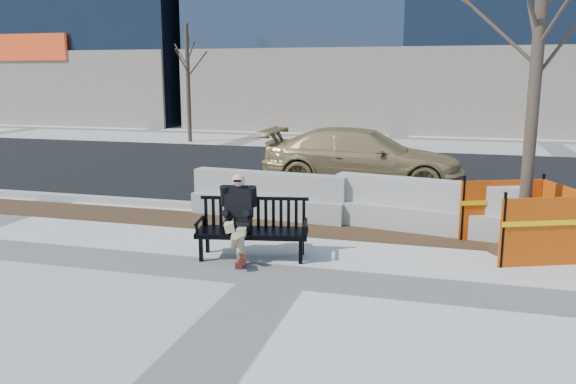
# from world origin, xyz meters

# --- Properties ---
(ground) EXTENTS (120.00, 120.00, 0.00)m
(ground) POSITION_xyz_m (0.00, 0.00, 0.00)
(ground) COLOR beige
(ground) RESTS_ON ground
(mulch_strip) EXTENTS (40.00, 1.20, 0.02)m
(mulch_strip) POSITION_xyz_m (0.00, 2.60, 0.00)
(mulch_strip) COLOR #47301C
(mulch_strip) RESTS_ON ground
(asphalt_street) EXTENTS (60.00, 10.40, 0.01)m
(asphalt_street) POSITION_xyz_m (0.00, 8.80, 0.00)
(asphalt_street) COLOR black
(asphalt_street) RESTS_ON ground
(curb) EXTENTS (60.00, 0.25, 0.12)m
(curb) POSITION_xyz_m (0.00, 3.55, 0.06)
(curb) COLOR #9E9B93
(curb) RESTS_ON ground
(bench) EXTENTS (1.82, 0.94, 0.92)m
(bench) POSITION_xyz_m (-0.61, 0.67, 0.00)
(bench) COLOR black
(bench) RESTS_ON ground
(seated_man) EXTENTS (0.71, 1.01, 1.29)m
(seated_man) POSITION_xyz_m (-0.84, 0.67, 0.00)
(seated_man) COLOR black
(seated_man) RESTS_ON ground
(tree_fence) EXTENTS (2.95, 2.95, 5.65)m
(tree_fence) POSITION_xyz_m (3.42, 2.13, 0.00)
(tree_fence) COLOR #FB5C0D
(tree_fence) RESTS_ON ground
(sedan) EXTENTS (5.02, 2.06, 1.46)m
(sedan) POSITION_xyz_m (0.15, 6.97, 0.00)
(sedan) COLOR #A58A55
(sedan) RESTS_ON ground
(jersey_barrier_left) EXTENTS (3.20, 0.91, 0.90)m
(jersey_barrier_left) POSITION_xyz_m (-1.16, 3.27, 0.00)
(jersey_barrier_left) COLOR #99968F
(jersey_barrier_left) RESTS_ON ground
(jersey_barrier_right) EXTENTS (3.38, 1.27, 0.95)m
(jersey_barrier_right) POSITION_xyz_m (1.86, 3.02, 0.00)
(jersey_barrier_right) COLOR #A5A29A
(jersey_barrier_right) RESTS_ON ground
(far_tree_left) EXTENTS (2.31, 2.31, 5.17)m
(far_tree_left) POSITION_xyz_m (-8.27, 14.92, 0.00)
(far_tree_left) COLOR #463B2D
(far_tree_left) RESTS_ON ground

